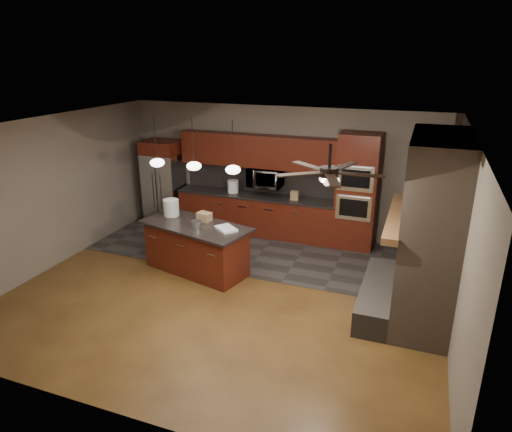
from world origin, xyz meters
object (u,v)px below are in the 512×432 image
at_px(refrigerator, 165,182).
at_px(white_bucket, 171,208).
at_px(oven_tower, 357,192).
at_px(microwave, 265,177).
at_px(cardboard_box, 204,217).
at_px(kitchen_island, 196,248).
at_px(paint_can, 196,224).
at_px(paint_tray, 226,229).
at_px(counter_box, 295,196).
at_px(counter_bucket, 233,186).

xyz_separation_m(refrigerator, white_bucket, (1.24, -1.80, 0.09)).
bearing_deg(oven_tower, refrigerator, -179.05).
bearing_deg(oven_tower, microwave, 178.34).
relative_size(microwave, refrigerator, 0.37).
bearing_deg(cardboard_box, white_bucket, -169.88).
bearing_deg(cardboard_box, refrigerator, 150.01).
xyz_separation_m(kitchen_island, cardboard_box, (0.06, 0.24, 0.53)).
xyz_separation_m(oven_tower, paint_can, (-2.45, -2.28, -0.21)).
relative_size(kitchen_island, paint_tray, 5.58).
bearing_deg(counter_box, paint_tray, -111.41).
distance_m(paint_can, counter_box, 2.52).
height_order(oven_tower, cardboard_box, oven_tower).
height_order(kitchen_island, paint_tray, paint_tray).
bearing_deg(oven_tower, kitchen_island, -139.71).
xyz_separation_m(refrigerator, paint_tray, (2.52, -2.12, -0.04)).
bearing_deg(paint_can, white_bucket, 151.38).
relative_size(refrigerator, counter_bucket, 7.16).
height_order(refrigerator, white_bucket, refrigerator).
height_order(oven_tower, microwave, oven_tower).
relative_size(oven_tower, kitchen_island, 1.09).
relative_size(refrigerator, white_bucket, 6.24).
bearing_deg(kitchen_island, white_bucket, 170.85).
bearing_deg(microwave, refrigerator, -176.94).
xyz_separation_m(paint_tray, counter_bucket, (-0.81, 2.20, 0.10)).
relative_size(oven_tower, paint_tray, 6.07).
distance_m(white_bucket, counter_box, 2.65).
distance_m(refrigerator, white_bucket, 2.19).
height_order(white_bucket, paint_tray, white_bucket).
bearing_deg(refrigerator, microwave, 3.06).
distance_m(microwave, cardboard_box, 2.06).
distance_m(kitchen_island, counter_bucket, 2.24).
height_order(refrigerator, counter_box, refrigerator).
relative_size(kitchen_island, paint_can, 11.67).
xyz_separation_m(paint_can, counter_bucket, (-0.27, 2.28, 0.05)).
xyz_separation_m(microwave, counter_box, (0.70, -0.10, -0.31)).
bearing_deg(paint_tray, oven_tower, 86.66).
xyz_separation_m(counter_bucket, counter_box, (1.44, -0.05, -0.04)).
bearing_deg(white_bucket, refrigerator, 124.55).
height_order(counter_bucket, counter_box, counter_bucket).
relative_size(microwave, paint_tray, 1.87).
bearing_deg(white_bucket, paint_tray, -14.00).
distance_m(microwave, paint_can, 2.40).
height_order(oven_tower, counter_box, oven_tower).
xyz_separation_m(oven_tower, counter_box, (-1.28, -0.04, -0.20)).
height_order(kitchen_island, cardboard_box, cardboard_box).
distance_m(microwave, white_bucket, 2.29).
bearing_deg(refrigerator, counter_bucket, 2.72).
height_order(paint_can, counter_box, counter_box).
height_order(oven_tower, refrigerator, oven_tower).
distance_m(kitchen_island, cardboard_box, 0.59).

